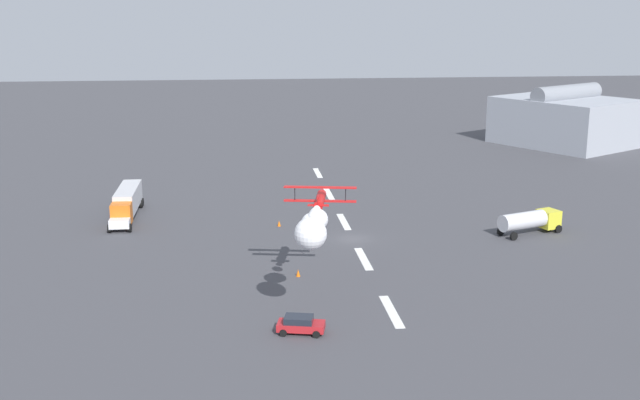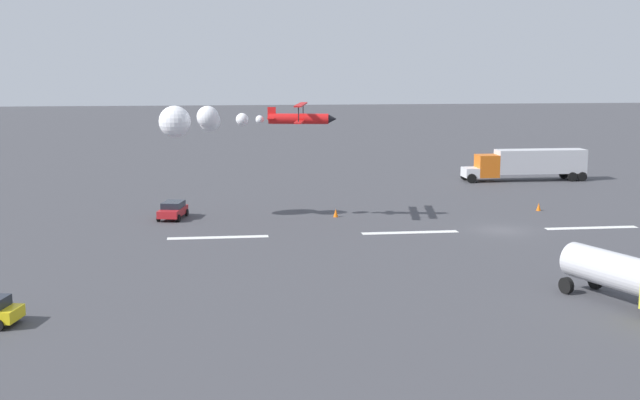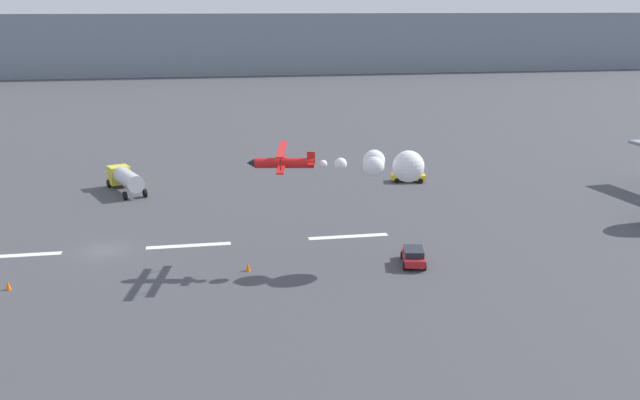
# 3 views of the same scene
# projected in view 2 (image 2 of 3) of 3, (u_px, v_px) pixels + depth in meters

# --- Properties ---
(ground_plane) EXTENTS (440.00, 440.00, 0.00)m
(ground_plane) POSITION_uv_depth(u_px,v_px,m) (502.00, 230.00, 68.64)
(ground_plane) COLOR #424247
(ground_plane) RESTS_ON ground
(runway_stripe_2) EXTENTS (8.00, 0.90, 0.01)m
(runway_stripe_2) POSITION_uv_depth(u_px,v_px,m) (591.00, 228.00, 69.60)
(runway_stripe_2) COLOR white
(runway_stripe_2) RESTS_ON ground
(runway_stripe_3) EXTENTS (8.00, 0.90, 0.01)m
(runway_stripe_3) POSITION_uv_depth(u_px,v_px,m) (410.00, 232.00, 67.67)
(runway_stripe_3) COLOR white
(runway_stripe_3) RESTS_ON ground
(runway_stripe_4) EXTENTS (8.00, 0.90, 0.01)m
(runway_stripe_4) POSITION_uv_depth(u_px,v_px,m) (218.00, 237.00, 65.73)
(runway_stripe_4) COLOR white
(runway_stripe_4) RESTS_ON ground
(stunt_biplane_red) EXTENTS (15.26, 7.06, 2.94)m
(stunt_biplane_red) POSITION_uv_depth(u_px,v_px,m) (206.00, 120.00, 71.33)
(stunt_biplane_red) COLOR red
(semi_truck_orange) EXTENTS (14.66, 2.94, 3.70)m
(semi_truck_orange) POSITION_uv_depth(u_px,v_px,m) (529.00, 163.00, 97.66)
(semi_truck_orange) COLOR silver
(semi_truck_orange) RESTS_ON ground
(fuel_tanker_truck) EXTENTS (5.40, 8.68, 2.90)m
(fuel_tanker_truck) POSITION_uv_depth(u_px,v_px,m) (629.00, 276.00, 46.78)
(fuel_tanker_truck) COLOR yellow
(fuel_tanker_truck) RESTS_ON ground
(followme_car_yellow) EXTENTS (2.73, 4.34, 1.52)m
(followme_car_yellow) POSITION_uv_depth(u_px,v_px,m) (173.00, 210.00, 73.69)
(followme_car_yellow) COLOR #B21E23
(followme_car_yellow) RESTS_ON ground
(traffic_cone_near) EXTENTS (0.44, 0.44, 0.75)m
(traffic_cone_near) POSITION_uv_depth(u_px,v_px,m) (539.00, 207.00, 77.73)
(traffic_cone_near) COLOR orange
(traffic_cone_near) RESTS_ON ground
(traffic_cone_far) EXTENTS (0.44, 0.44, 0.75)m
(traffic_cone_far) POSITION_uv_depth(u_px,v_px,m) (336.00, 213.00, 74.54)
(traffic_cone_far) COLOR orange
(traffic_cone_far) RESTS_ON ground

